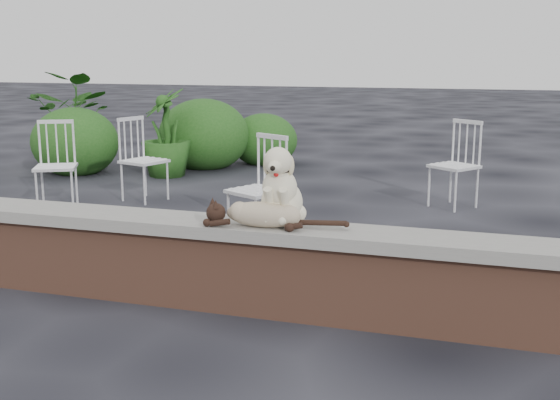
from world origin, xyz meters
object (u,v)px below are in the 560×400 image
(chair_e, at_px, (144,160))
(potted_plant_a, at_px, (77,119))
(dog, at_px, (282,183))
(chair_a, at_px, (56,165))
(chair_d, at_px, (454,165))
(cat, at_px, (262,213))
(chair_b, at_px, (257,189))
(potted_plant_b, at_px, (166,133))

(chair_e, bearing_deg, potted_plant_a, 65.44)
(dog, bearing_deg, chair_a, 142.49)
(chair_e, xyz_separation_m, chair_d, (3.37, 0.68, 0.00))
(chair_d, relative_size, potted_plant_a, 0.68)
(chair_d, bearing_deg, chair_e, -132.96)
(chair_e, height_order, chair_d, same)
(dog, height_order, chair_a, dog)
(cat, relative_size, chair_a, 1.13)
(cat, distance_m, chair_b, 1.80)
(dog, distance_m, chair_d, 3.58)
(cat, distance_m, potted_plant_b, 5.30)
(dog, distance_m, potted_plant_a, 6.64)
(potted_plant_b, bearing_deg, chair_a, -95.76)
(dog, xyz_separation_m, chair_b, (-0.71, 1.52, -0.37))
(chair_a, bearing_deg, potted_plant_b, 57.26)
(chair_b, distance_m, chair_d, 2.50)
(cat, distance_m, potted_plant_a, 6.69)
(potted_plant_b, bearing_deg, dog, -55.22)
(chair_b, bearing_deg, potted_plant_a, 168.59)
(chair_b, height_order, chair_e, same)
(potted_plant_b, bearing_deg, chair_e, -72.30)
(cat, relative_size, chair_b, 1.13)
(potted_plant_a, bearing_deg, chair_e, -42.36)
(chair_a, xyz_separation_m, potted_plant_b, (0.22, 2.17, 0.12))
(cat, height_order, chair_a, chair_a)
(chair_e, distance_m, chair_a, 0.96)
(chair_a, relative_size, chair_d, 1.00)
(potted_plant_a, relative_size, potted_plant_b, 1.17)
(chair_e, relative_size, potted_plant_b, 0.79)
(dog, xyz_separation_m, potted_plant_b, (-2.98, 4.29, -0.24))
(cat, height_order, potted_plant_b, potted_plant_b)
(potted_plant_a, bearing_deg, dog, -45.54)
(chair_e, bearing_deg, chair_a, 150.87)
(chair_b, xyz_separation_m, chair_d, (1.58, 1.93, 0.00))
(chair_b, bearing_deg, chair_a, -165.65)
(chair_a, bearing_deg, chair_d, -8.77)
(chair_a, bearing_deg, dog, -60.50)
(chair_e, height_order, potted_plant_a, potted_plant_a)
(chair_e, bearing_deg, potted_plant_b, 35.50)
(dog, height_order, potted_plant_b, potted_plant_b)
(chair_a, bearing_deg, chair_e, 16.10)
(cat, relative_size, potted_plant_b, 0.90)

